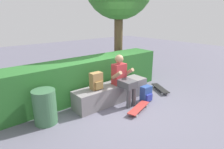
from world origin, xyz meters
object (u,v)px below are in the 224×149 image
object	(u,v)px
bench_main	(112,93)
skateboard_near_person	(139,108)
trash_bin	(45,107)
backpack_on_bench	(96,81)
person_skater	(123,78)
skateboard_beside_bench	(160,88)
backpack_on_ground	(146,94)

from	to	relation	value
bench_main	skateboard_near_person	distance (m)	0.83
skateboard_near_person	trash_bin	bearing A→B (deg)	154.87
backpack_on_bench	trash_bin	bearing A→B (deg)	176.36
bench_main	trash_bin	world-z (taller)	trash_bin
person_skater	backpack_on_bench	size ratio (longest dim) A/B	3.04
skateboard_beside_bench	backpack_on_bench	world-z (taller)	backpack_on_bench
skateboard_near_person	trash_bin	size ratio (longest dim) A/B	1.14
backpack_on_bench	skateboard_beside_bench	bearing A→B (deg)	-9.75
skateboard_beside_bench	trash_bin	world-z (taller)	trash_bin
trash_bin	backpack_on_bench	bearing A→B (deg)	-3.64
person_skater	backpack_on_ground	distance (m)	0.78
bench_main	backpack_on_ground	distance (m)	0.88
skateboard_near_person	skateboard_beside_bench	bearing A→B (deg)	17.52
backpack_on_bench	backpack_on_ground	size ratio (longest dim) A/B	1.00
backpack_on_bench	trash_bin	distance (m)	1.27
backpack_on_bench	backpack_on_ground	world-z (taller)	backpack_on_bench
person_skater	skateboard_near_person	size ratio (longest dim) A/B	1.48
skateboard_near_person	backpack_on_bench	size ratio (longest dim) A/B	2.06
skateboard_near_person	trash_bin	xyz separation A→B (m)	(-1.86, 0.87, 0.29)
person_skater	backpack_on_ground	world-z (taller)	person_skater
skateboard_near_person	backpack_on_ground	xyz separation A→B (m)	(0.55, 0.25, 0.12)
person_skater	backpack_on_ground	xyz separation A→B (m)	(0.52, -0.33, -0.47)
backpack_on_bench	backpack_on_ground	xyz separation A→B (m)	(1.18, -0.54, -0.46)
backpack_on_bench	backpack_on_ground	distance (m)	1.38
trash_bin	backpack_on_ground	bearing A→B (deg)	-14.42
bench_main	skateboard_beside_bench	xyz separation A→B (m)	(1.54, -0.36, -0.16)
backpack_on_ground	trash_bin	xyz separation A→B (m)	(-2.41, 0.62, 0.17)
bench_main	skateboard_near_person	xyz separation A→B (m)	(0.14, -0.80, -0.16)
skateboard_beside_bench	backpack_on_bench	xyz separation A→B (m)	(-2.04, 0.35, 0.58)
backpack_on_ground	trash_bin	distance (m)	2.49
bench_main	backpack_on_bench	xyz separation A→B (m)	(-0.49, -0.01, 0.43)
person_skater	skateboard_beside_bench	xyz separation A→B (m)	(1.38, -0.14, -0.59)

